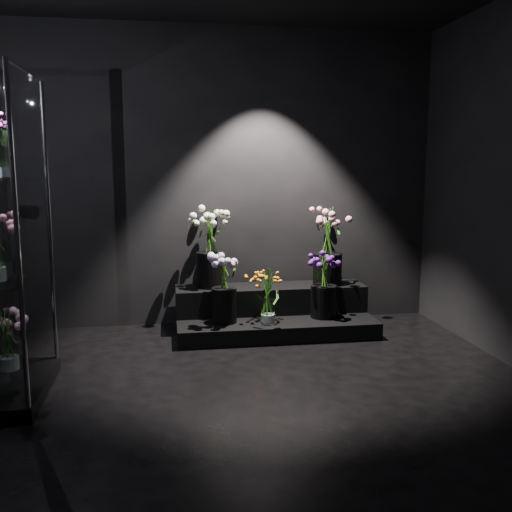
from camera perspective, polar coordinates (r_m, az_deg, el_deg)
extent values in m
plane|color=black|center=(3.82, 0.65, -14.53)|extent=(4.00, 4.00, 0.00)
plane|color=black|center=(5.48, -2.86, 7.74)|extent=(4.00, 0.00, 4.00)
plane|color=black|center=(1.57, 13.13, 4.12)|extent=(4.00, 0.00, 4.00)
cube|color=black|center=(5.29, 1.86, -6.85)|extent=(1.79, 0.80, 0.15)
cube|color=black|center=(5.43, 1.48, -4.26)|extent=(1.79, 0.40, 0.25)
cube|color=black|center=(4.26, -23.97, -12.06)|extent=(0.57, 0.96, 0.10)
cylinder|color=white|center=(5.06, 1.20, -5.49)|extent=(0.13, 0.13, 0.21)
cylinder|color=black|center=(5.05, -3.21, -4.93)|extent=(0.22, 0.22, 0.31)
cylinder|color=black|center=(5.25, 6.77, -4.53)|extent=(0.24, 0.24, 0.29)
cylinder|color=black|center=(5.34, -4.51, -1.36)|extent=(0.28, 0.28, 0.33)
cylinder|color=black|center=(5.48, 7.15, -1.29)|extent=(0.27, 0.27, 0.30)
cylinder|color=white|center=(4.43, -23.59, -8.73)|extent=(0.16, 0.16, 0.27)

